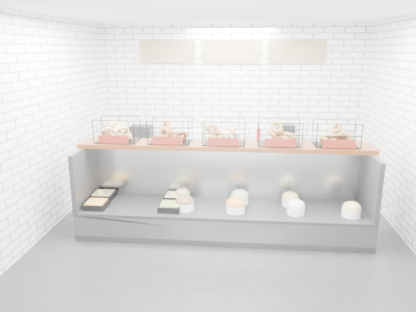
# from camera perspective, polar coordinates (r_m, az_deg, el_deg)

# --- Properties ---
(ground) EXTENTS (5.50, 5.50, 0.00)m
(ground) POSITION_cam_1_polar(r_m,az_deg,el_deg) (5.65, 1.86, -11.98)
(ground) COLOR black
(ground) RESTS_ON ground
(room_shell) EXTENTS (5.02, 5.51, 3.01)m
(room_shell) POSITION_cam_1_polar(r_m,az_deg,el_deg) (5.67, 2.40, 9.84)
(room_shell) COLOR white
(room_shell) RESTS_ON ground
(display_case) EXTENTS (4.00, 0.90, 1.20)m
(display_case) POSITION_cam_1_polar(r_m,az_deg,el_deg) (5.83, 2.09, -7.60)
(display_case) COLOR black
(display_case) RESTS_ON ground
(bagel_shelf) EXTENTS (4.10, 0.50, 0.40)m
(bagel_shelf) POSITION_cam_1_polar(r_m,az_deg,el_deg) (5.69, 2.32, 2.97)
(bagel_shelf) COLOR #451E0E
(bagel_shelf) RESTS_ON display_case
(prep_counter) EXTENTS (4.00, 0.60, 1.20)m
(prep_counter) POSITION_cam_1_polar(r_m,az_deg,el_deg) (7.76, 2.87, -0.77)
(prep_counter) COLOR #93969B
(prep_counter) RESTS_ON ground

